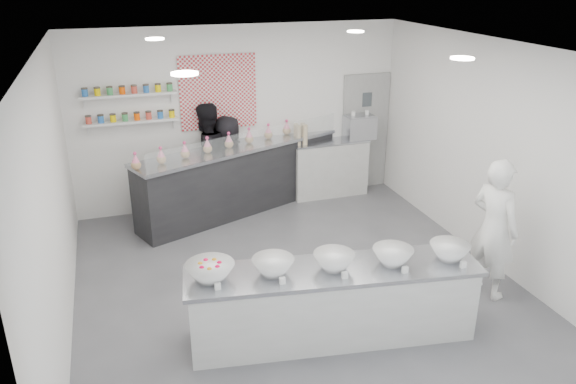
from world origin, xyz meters
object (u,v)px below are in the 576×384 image
object	(u,v)px
prep_counter	(332,303)
staff_right	(228,162)
back_bar	(240,178)
woman_prep	(494,229)
espresso_machine	(360,127)
staff_left	(206,157)
espresso_ledge	(329,168)

from	to	relation	value
prep_counter	staff_right	xyz separation A→B (m)	(-0.27, 3.97, 0.36)
back_bar	woman_prep	distance (m)	4.19
staff_right	woman_prep	bearing A→B (deg)	105.46
espresso_machine	woman_prep	xyz separation A→B (m)	(0.11, -3.65, -0.32)
prep_counter	back_bar	world-z (taller)	back_bar
back_bar	staff_right	size ratio (longest dim) A/B	2.33
staff_left	staff_right	xyz separation A→B (m)	(0.37, 0.00, -0.12)
prep_counter	woman_prep	distance (m)	2.26
prep_counter	back_bar	xyz separation A→B (m)	(-0.13, 3.72, 0.14)
prep_counter	espresso_ledge	bearing A→B (deg)	76.94
back_bar	espresso_ledge	bearing A→B (deg)	-15.66
espresso_ledge	staff_left	world-z (taller)	staff_left
back_bar	espresso_ledge	size ratio (longest dim) A/B	2.71
back_bar	staff_left	xyz separation A→B (m)	(-0.51, 0.25, 0.34)
prep_counter	espresso_machine	size ratio (longest dim) A/B	6.05
espresso_ledge	staff_right	world-z (taller)	staff_right
staff_left	back_bar	bearing A→B (deg)	129.81
espresso_ledge	espresso_machine	bearing A→B (deg)	0.00
back_bar	woman_prep	world-z (taller)	woman_prep
prep_counter	espresso_machine	xyz separation A→B (m)	(2.09, 3.90, 0.77)
back_bar	espresso_machine	xyz separation A→B (m)	(2.22, 0.18, 0.64)
prep_counter	staff_right	size ratio (longest dim) A/B	2.01
staff_left	staff_right	bearing A→B (deg)	156.11
prep_counter	back_bar	bearing A→B (deg)	100.40
espresso_ledge	prep_counter	bearing A→B (deg)	-111.46
back_bar	staff_left	bearing A→B (deg)	131.87
prep_counter	woman_prep	xyz separation A→B (m)	(2.20, 0.25, 0.46)
back_bar	espresso_machine	size ratio (longest dim) A/B	7.01
woman_prep	staff_right	size ratio (longest dim) A/B	1.13
prep_counter	woman_prep	world-z (taller)	woman_prep
staff_left	espresso_ledge	bearing A→B (deg)	154.26
espresso_machine	staff_left	world-z (taller)	staff_left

